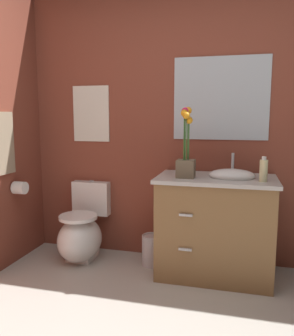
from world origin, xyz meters
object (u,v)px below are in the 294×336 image
(toilet, at_px, (82,233))
(trash_bin, at_px, (152,250))
(vanity_cabinet, at_px, (215,225))
(toilet_paper_roll, at_px, (20,188))
(wall_poster, at_px, (91,114))
(hanging_towel, at_px, (2,143))
(soap_bottle, at_px, (264,170))
(wall_mirror, at_px, (221,98))
(flower_vase, at_px, (186,155))

(toilet, height_order, trash_bin, toilet)
(vanity_cabinet, bearing_deg, toilet_paper_roll, -174.23)
(toilet, xyz_separation_m, wall_poster, (-0.00, 0.27, 1.08))
(trash_bin, distance_m, hanging_towel, 1.56)
(soap_bottle, distance_m, wall_mirror, 0.76)
(wall_poster, height_order, wall_mirror, wall_mirror)
(vanity_cabinet, height_order, wall_poster, wall_poster)
(soap_bottle, bearing_deg, toilet_paper_roll, -178.35)
(flower_vase, xyz_separation_m, soap_bottle, (0.58, -0.03, -0.09))
(soap_bottle, relative_size, trash_bin, 0.69)
(vanity_cabinet, relative_size, toilet_paper_roll, 9.10)
(toilet, distance_m, toilet_paper_roll, 0.68)
(soap_bottle, distance_m, trash_bin, 1.19)
(trash_bin, distance_m, wall_poster, 1.37)
(wall_mirror, height_order, hanging_towel, wall_mirror)
(vanity_cabinet, distance_m, flower_vase, 0.63)
(flower_vase, height_order, trash_bin, flower_vase)
(flower_vase, height_order, toilet_paper_roll, flower_vase)
(wall_mirror, bearing_deg, trash_bin, -156.65)
(flower_vase, bearing_deg, vanity_cabinet, 18.19)
(wall_mirror, bearing_deg, vanity_cabinet, -89.45)
(flower_vase, xyz_separation_m, trash_bin, (-0.31, 0.14, -0.86))
(vanity_cabinet, xyz_separation_m, wall_mirror, (-0.00, 0.29, 1.03))
(soap_bottle, xyz_separation_m, wall_poster, (-1.54, 0.41, 0.42))
(soap_bottle, relative_size, toilet_paper_roll, 1.70)
(soap_bottle, xyz_separation_m, trash_bin, (-0.89, 0.17, -0.77))
(hanging_towel, bearing_deg, wall_mirror, 18.92)
(vanity_cabinet, bearing_deg, trash_bin, 173.60)
(toilet, relative_size, hanging_towel, 1.33)
(wall_poster, xyz_separation_m, toilet_paper_roll, (-0.49, -0.46, -0.64))
(toilet, xyz_separation_m, hanging_towel, (-0.54, -0.33, 0.83))
(wall_poster, bearing_deg, toilet, -90.00)
(trash_bin, relative_size, toilet_paper_roll, 2.47)
(wall_mirror, relative_size, hanging_towel, 1.54)
(flower_vase, bearing_deg, trash_bin, 155.66)
(wall_poster, distance_m, hanging_towel, 0.84)
(wall_poster, distance_m, wall_mirror, 1.20)
(toilet_paper_roll, bearing_deg, soap_bottle, 1.65)
(toilet, relative_size, toilet_paper_roll, 6.27)
(flower_vase, relative_size, hanging_towel, 1.06)
(vanity_cabinet, height_order, trash_bin, vanity_cabinet)
(hanging_towel, distance_m, toilet_paper_roll, 0.42)
(wall_poster, xyz_separation_m, wall_mirror, (1.19, 0.00, 0.13))
(toilet, relative_size, flower_vase, 1.25)
(wall_mirror, bearing_deg, hanging_towel, -161.08)
(trash_bin, distance_m, wall_mirror, 1.44)
(vanity_cabinet, xyz_separation_m, wall_poster, (-1.20, 0.29, 0.90))
(soap_bottle, bearing_deg, flower_vase, 176.67)
(vanity_cabinet, bearing_deg, hanging_towel, -170.19)
(flower_vase, distance_m, trash_bin, 0.93)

